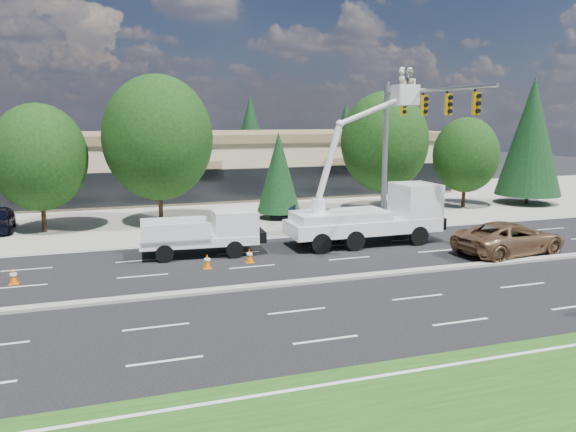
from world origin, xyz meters
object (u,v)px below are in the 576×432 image
object	(u,v)px
bucket_truck	(377,206)
signal_mast	(404,132)
minivan	(510,238)
utility_pickup	(207,237)

from	to	relation	value
bucket_truck	signal_mast	bearing A→B (deg)	27.78
signal_mast	bucket_truck	world-z (taller)	bucket_truck
minivan	bucket_truck	bearing A→B (deg)	42.80
signal_mast	minivan	size ratio (longest dim) A/B	1.69
signal_mast	bucket_truck	bearing A→B (deg)	-151.56
utility_pickup	minivan	distance (m)	15.45
minivan	signal_mast	bearing A→B (deg)	21.19
minivan	utility_pickup	bearing A→B (deg)	64.15
signal_mast	minivan	world-z (taller)	signal_mast
utility_pickup	bucket_truck	xyz separation A→B (m)	(9.36, -0.34, 1.16)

